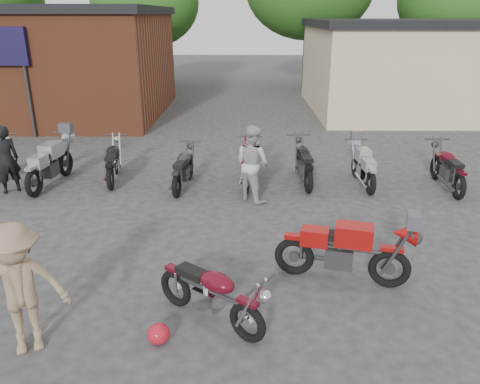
{
  "coord_description": "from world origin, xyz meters",
  "views": [
    {
      "loc": [
        0.53,
        -5.75,
        3.96
      ],
      "look_at": [
        0.44,
        2.29,
        0.9
      ],
      "focal_mm": 35.0,
      "sensor_mm": 36.0,
      "label": 1
    }
  ],
  "objects_px": {
    "vintage_motorcycle": "(211,290)",
    "row_bike_2": "(113,159)",
    "person_dark": "(6,159)",
    "row_bike_7": "(448,166)",
    "sportbike": "(345,248)",
    "person_tan": "(19,289)",
    "row_bike_4": "(249,162)",
    "row_bike_6": "(363,164)",
    "helmet": "(159,334)",
    "person_light": "(252,163)",
    "row_bike_1": "(50,161)",
    "row_bike_3": "(183,166)",
    "row_bike_5": "(304,161)"
  },
  "relations": [
    {
      "from": "vintage_motorcycle",
      "to": "row_bike_2",
      "type": "relative_size",
      "value": 0.94
    },
    {
      "from": "person_dark",
      "to": "row_bike_7",
      "type": "bearing_deg",
      "value": 142.81
    },
    {
      "from": "sportbike",
      "to": "person_dark",
      "type": "relative_size",
      "value": 1.26
    },
    {
      "from": "vintage_motorcycle",
      "to": "row_bike_2",
      "type": "distance_m",
      "value": 6.53
    },
    {
      "from": "vintage_motorcycle",
      "to": "person_tan",
      "type": "bearing_deg",
      "value": -129.0
    },
    {
      "from": "row_bike_4",
      "to": "row_bike_6",
      "type": "height_order",
      "value": "row_bike_4"
    },
    {
      "from": "vintage_motorcycle",
      "to": "helmet",
      "type": "height_order",
      "value": "vintage_motorcycle"
    },
    {
      "from": "person_light",
      "to": "person_tan",
      "type": "xyz_separation_m",
      "value": [
        -2.88,
        -5.13,
        0.0
      ]
    },
    {
      "from": "person_dark",
      "to": "row_bike_1",
      "type": "relative_size",
      "value": 0.76
    },
    {
      "from": "person_tan",
      "to": "row_bike_6",
      "type": "distance_m",
      "value": 8.32
    },
    {
      "from": "vintage_motorcycle",
      "to": "row_bike_7",
      "type": "height_order",
      "value": "row_bike_7"
    },
    {
      "from": "row_bike_3",
      "to": "row_bike_4",
      "type": "distance_m",
      "value": 1.6
    },
    {
      "from": "row_bike_1",
      "to": "row_bike_5",
      "type": "relative_size",
      "value": 1.08
    },
    {
      "from": "row_bike_6",
      "to": "person_tan",
      "type": "bearing_deg",
      "value": 135.4
    },
    {
      "from": "row_bike_6",
      "to": "row_bike_3",
      "type": "bearing_deg",
      "value": 90.66
    },
    {
      "from": "row_bike_3",
      "to": "helmet",
      "type": "bearing_deg",
      "value": -170.01
    },
    {
      "from": "row_bike_4",
      "to": "row_bike_5",
      "type": "relative_size",
      "value": 0.98
    },
    {
      "from": "person_tan",
      "to": "row_bike_6",
      "type": "bearing_deg",
      "value": 25.68
    },
    {
      "from": "row_bike_7",
      "to": "helmet",
      "type": "bearing_deg",
      "value": 135.21
    },
    {
      "from": "vintage_motorcycle",
      "to": "person_tan",
      "type": "xyz_separation_m",
      "value": [
        -2.26,
        -0.55,
        0.35
      ]
    },
    {
      "from": "person_light",
      "to": "row_bike_2",
      "type": "xyz_separation_m",
      "value": [
        -3.48,
        1.29,
        -0.32
      ]
    },
    {
      "from": "vintage_motorcycle",
      "to": "row_bike_6",
      "type": "bearing_deg",
      "value": 96.52
    },
    {
      "from": "row_bike_7",
      "to": "person_light",
      "type": "bearing_deg",
      "value": 100.7
    },
    {
      "from": "person_tan",
      "to": "row_bike_2",
      "type": "relative_size",
      "value": 0.91
    },
    {
      "from": "person_dark",
      "to": "person_light",
      "type": "distance_m",
      "value": 5.74
    },
    {
      "from": "row_bike_2",
      "to": "person_dark",
      "type": "bearing_deg",
      "value": 103.4
    },
    {
      "from": "row_bike_2",
      "to": "row_bike_4",
      "type": "relative_size",
      "value": 0.98
    },
    {
      "from": "row_bike_1",
      "to": "row_bike_6",
      "type": "xyz_separation_m",
      "value": [
        7.65,
        0.1,
        -0.09
      ]
    },
    {
      "from": "row_bike_3",
      "to": "vintage_motorcycle",
      "type": "bearing_deg",
      "value": -162.88
    },
    {
      "from": "row_bike_5",
      "to": "row_bike_4",
      "type": "bearing_deg",
      "value": 90.41
    },
    {
      "from": "person_light",
      "to": "row_bike_7",
      "type": "bearing_deg",
      "value": -125.73
    },
    {
      "from": "row_bike_3",
      "to": "row_bike_5",
      "type": "relative_size",
      "value": 0.93
    },
    {
      "from": "person_dark",
      "to": "row_bike_3",
      "type": "relative_size",
      "value": 0.88
    },
    {
      "from": "row_bike_1",
      "to": "row_bike_6",
      "type": "height_order",
      "value": "row_bike_1"
    },
    {
      "from": "person_tan",
      "to": "row_bike_4",
      "type": "xyz_separation_m",
      "value": [
        2.8,
        6.21,
        -0.31
      ]
    },
    {
      "from": "person_tan",
      "to": "row_bike_7",
      "type": "relative_size",
      "value": 0.89
    },
    {
      "from": "row_bike_4",
      "to": "row_bike_5",
      "type": "height_order",
      "value": "row_bike_5"
    },
    {
      "from": "vintage_motorcycle",
      "to": "person_light",
      "type": "bearing_deg",
      "value": 119.76
    },
    {
      "from": "person_dark",
      "to": "row_bike_1",
      "type": "bearing_deg",
      "value": 172.24
    },
    {
      "from": "row_bike_2",
      "to": "row_bike_4",
      "type": "bearing_deg",
      "value": -101.16
    },
    {
      "from": "person_light",
      "to": "row_bike_2",
      "type": "height_order",
      "value": "person_light"
    },
    {
      "from": "helmet",
      "to": "row_bike_3",
      "type": "height_order",
      "value": "row_bike_3"
    },
    {
      "from": "row_bike_1",
      "to": "row_bike_3",
      "type": "xyz_separation_m",
      "value": [
        3.27,
        -0.12,
        -0.09
      ]
    },
    {
      "from": "person_dark",
      "to": "row_bike_3",
      "type": "xyz_separation_m",
      "value": [
        4.07,
        0.37,
        -0.27
      ]
    },
    {
      "from": "helmet",
      "to": "row_bike_6",
      "type": "height_order",
      "value": "row_bike_6"
    },
    {
      "from": "row_bike_1",
      "to": "row_bike_2",
      "type": "distance_m",
      "value": 1.49
    },
    {
      "from": "row_bike_2",
      "to": "helmet",
      "type": "bearing_deg",
      "value": -168.28
    },
    {
      "from": "helmet",
      "to": "row_bike_6",
      "type": "bearing_deg",
      "value": 56.41
    },
    {
      "from": "helmet",
      "to": "row_bike_2",
      "type": "bearing_deg",
      "value": 109.39
    },
    {
      "from": "helmet",
      "to": "sportbike",
      "type": "bearing_deg",
      "value": 29.98
    }
  ]
}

